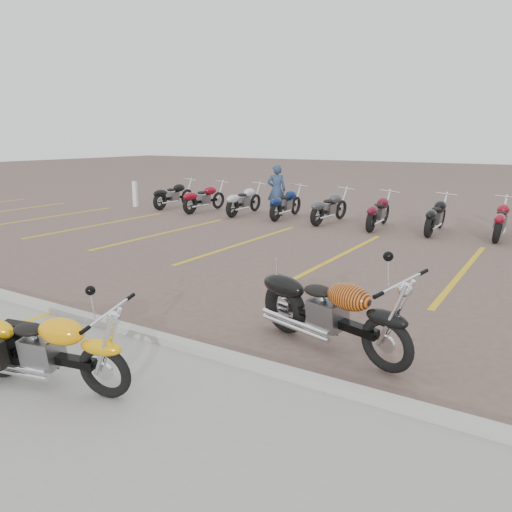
{
  "coord_description": "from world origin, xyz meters",
  "views": [
    {
      "loc": [
        4.32,
        -6.63,
        2.7
      ],
      "look_at": [
        0.0,
        0.3,
        0.75
      ],
      "focal_mm": 35.0,
      "sensor_mm": 36.0,
      "label": 1
    }
  ],
  "objects_px": {
    "person_a": "(277,190)",
    "bollard": "(135,194)",
    "yellow_cruiser": "(45,350)",
    "flame_cruiser": "(329,313)"
  },
  "relations": [
    {
      "from": "person_a",
      "to": "bollard",
      "type": "distance_m",
      "value": 6.0
    },
    {
      "from": "yellow_cruiser",
      "to": "person_a",
      "type": "relative_size",
      "value": 1.18
    },
    {
      "from": "person_a",
      "to": "flame_cruiser",
      "type": "bearing_deg",
      "value": 93.53
    },
    {
      "from": "flame_cruiser",
      "to": "yellow_cruiser",
      "type": "bearing_deg",
      "value": -114.01
    },
    {
      "from": "bollard",
      "to": "flame_cruiser",
      "type": "bearing_deg",
      "value": -35.35
    },
    {
      "from": "person_a",
      "to": "yellow_cruiser",
      "type": "bearing_deg",
      "value": 78.65
    },
    {
      "from": "yellow_cruiser",
      "to": "flame_cruiser",
      "type": "height_order",
      "value": "flame_cruiser"
    },
    {
      "from": "yellow_cruiser",
      "to": "bollard",
      "type": "height_order",
      "value": "bollard"
    },
    {
      "from": "yellow_cruiser",
      "to": "flame_cruiser",
      "type": "xyz_separation_m",
      "value": [
        2.24,
        2.57,
        0.06
      ]
    },
    {
      "from": "person_a",
      "to": "bollard",
      "type": "bearing_deg",
      "value": -20.49
    }
  ]
}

